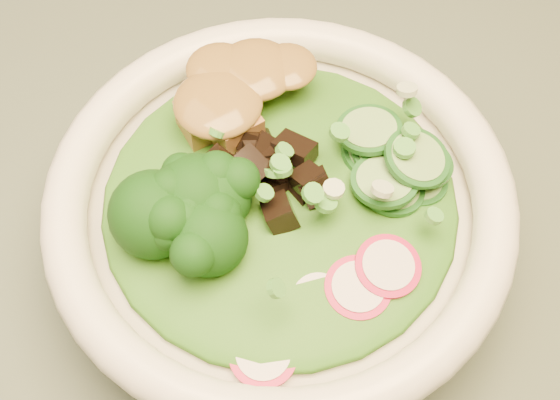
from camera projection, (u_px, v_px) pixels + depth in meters
dining_table at (429, 283)px, 0.59m from camera, size 1.20×0.80×0.75m
salad_bowl at (280, 217)px, 0.44m from camera, size 0.26×0.26×0.07m
lettuce_bed at (280, 199)px, 0.43m from camera, size 0.20×0.20×0.02m
broccoli_florets at (175, 229)px, 0.40m from camera, size 0.09×0.09×0.04m
radish_slices at (338, 292)px, 0.39m from camera, size 0.11×0.07×0.02m
cucumber_slices at (384, 150)px, 0.43m from camera, size 0.09×0.09×0.03m
mushroom_heap at (271, 170)px, 0.42m from camera, size 0.09×0.09×0.04m
tofu_cubes at (238, 105)px, 0.44m from camera, size 0.10×0.08×0.03m
peanut_sauce at (237, 91)px, 0.43m from camera, size 0.07×0.05×0.02m
scallion_garnish at (280, 177)px, 0.41m from camera, size 0.18×0.18×0.02m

